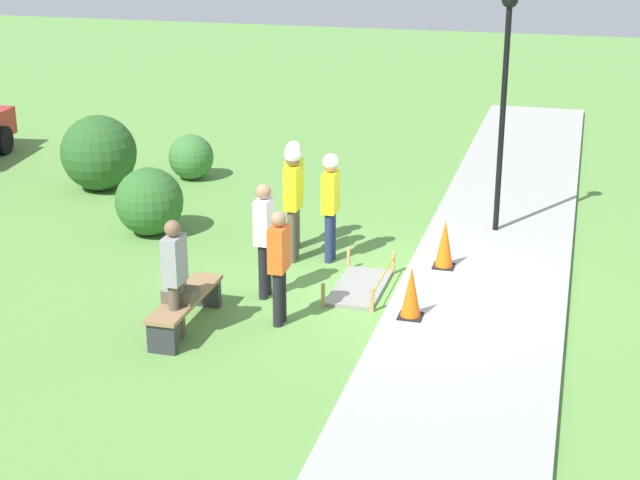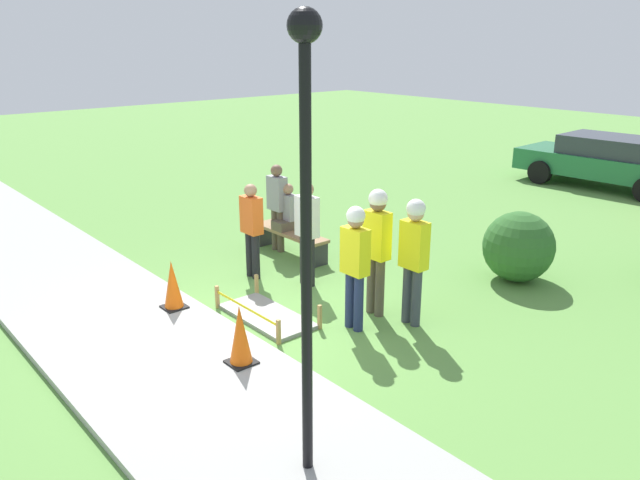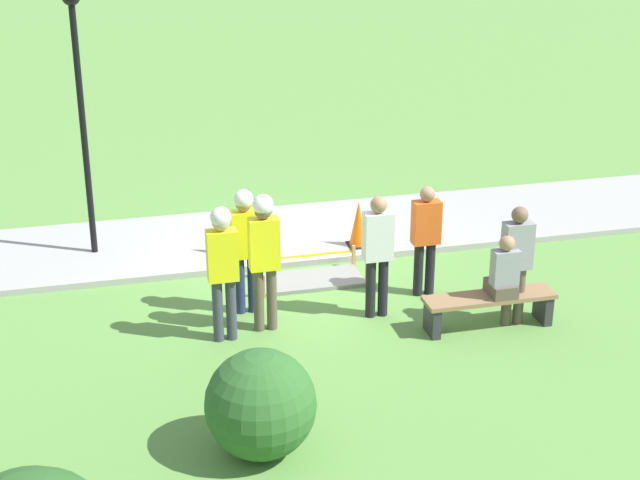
% 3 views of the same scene
% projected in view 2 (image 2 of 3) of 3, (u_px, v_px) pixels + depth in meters
% --- Properties ---
extents(ground_plane, '(60.00, 60.00, 0.00)m').
position_uv_depth(ground_plane, '(237.00, 330.00, 8.99)').
color(ground_plane, '#5B8E42').
extents(sidewalk, '(28.00, 2.54, 0.10)m').
position_uv_depth(sidewalk, '(155.00, 355.00, 8.19)').
color(sidewalk, '#9E9E99').
rests_on(sidewalk, ground_plane).
extents(wet_concrete_patch, '(1.64, 0.79, 0.37)m').
position_uv_depth(wet_concrete_patch, '(267.00, 316.00, 9.38)').
color(wet_concrete_patch, gray).
rests_on(wet_concrete_patch, ground_plane).
extents(traffic_cone_near_patch, '(0.34, 0.34, 0.76)m').
position_uv_depth(traffic_cone_near_patch, '(173.00, 285.00, 9.39)').
color(traffic_cone_near_patch, black).
rests_on(traffic_cone_near_patch, sidewalk).
extents(traffic_cone_far_patch, '(0.34, 0.34, 0.79)m').
position_uv_depth(traffic_cone_far_patch, '(240.00, 335.00, 7.78)').
color(traffic_cone_far_patch, black).
rests_on(traffic_cone_far_patch, sidewalk).
extents(park_bench, '(1.83, 0.44, 0.48)m').
position_uv_depth(park_bench, '(290.00, 238.00, 12.01)').
color(park_bench, '#2D2D33').
rests_on(park_bench, ground_plane).
extents(person_seated_on_bench, '(0.36, 0.44, 0.89)m').
position_uv_depth(person_seated_on_bench, '(287.00, 211.00, 12.00)').
color(person_seated_on_bench, brown).
rests_on(person_seated_on_bench, park_bench).
extents(worker_supervisor, '(0.40, 0.26, 1.83)m').
position_uv_depth(worker_supervisor, '(355.00, 257.00, 8.72)').
color(worker_supervisor, navy).
rests_on(worker_supervisor, ground_plane).
extents(worker_assistant, '(0.40, 0.28, 1.95)m').
position_uv_depth(worker_assistant, '(377.00, 239.00, 9.17)').
color(worker_assistant, brown).
rests_on(worker_assistant, ground_plane).
extents(worker_trainee, '(0.40, 0.27, 1.89)m').
position_uv_depth(worker_trainee, '(414.00, 250.00, 8.86)').
color(worker_trainee, '#383D47').
rests_on(worker_trainee, ground_plane).
extents(bystander_in_orange_shirt, '(0.40, 0.22, 1.67)m').
position_uv_depth(bystander_in_orange_shirt, '(252.00, 225.00, 10.70)').
color(bystander_in_orange_shirt, black).
rests_on(bystander_in_orange_shirt, ground_plane).
extents(bystander_in_gray_shirt, '(0.40, 0.23, 1.78)m').
position_uv_depth(bystander_in_gray_shirt, '(307.00, 227.00, 10.36)').
color(bystander_in_gray_shirt, black).
rests_on(bystander_in_gray_shirt, ground_plane).
extents(bystander_in_white_shirt, '(0.40, 0.23, 1.72)m').
position_uv_depth(bystander_in_white_shirt, '(277.00, 203.00, 12.06)').
color(bystander_in_white_shirt, brown).
rests_on(bystander_in_white_shirt, ground_plane).
extents(lamppost_near, '(0.28, 0.28, 4.16)m').
position_uv_depth(lamppost_near, '(306.00, 193.00, 5.17)').
color(lamppost_near, black).
rests_on(lamppost_near, sidewalk).
extents(parked_car_green, '(4.83, 2.29, 1.42)m').
position_uv_depth(parked_car_green, '(608.00, 161.00, 17.33)').
color(parked_car_green, '#236B3D').
rests_on(parked_car_green, ground_plane).
extents(shrub_rounded_near, '(1.22, 1.22, 1.22)m').
position_uv_depth(shrub_rounded_near, '(519.00, 247.00, 10.67)').
color(shrub_rounded_near, '#2D6028').
rests_on(shrub_rounded_near, ground_plane).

